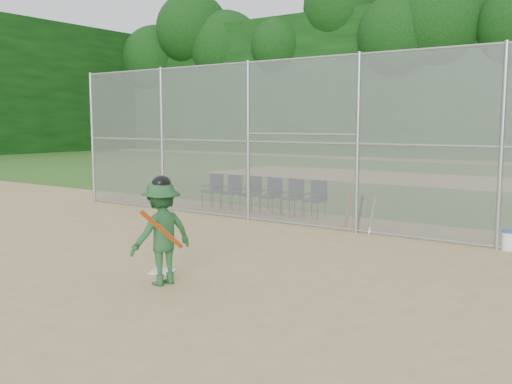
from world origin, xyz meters
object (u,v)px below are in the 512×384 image
Objects in this scene: home_plate at (163,271)px; batter_at_plate at (162,232)px; chair_0 at (212,190)px; water_cooler at (509,240)px.

batter_at_plate reaches higher than home_plate.
home_plate is at bearing -56.71° from chair_0.
home_plate is at bearing -130.60° from water_cooler.
chair_0 reaches higher than home_plate.
home_plate is 0.98× the size of water_cooler.
water_cooler is at bearing 49.40° from home_plate.
batter_at_plate reaches higher than chair_0.
water_cooler is (3.85, 5.60, -0.61)m from batter_at_plate.
water_cooler reaches higher than home_plate.
home_plate is at bearing 134.08° from batter_at_plate.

